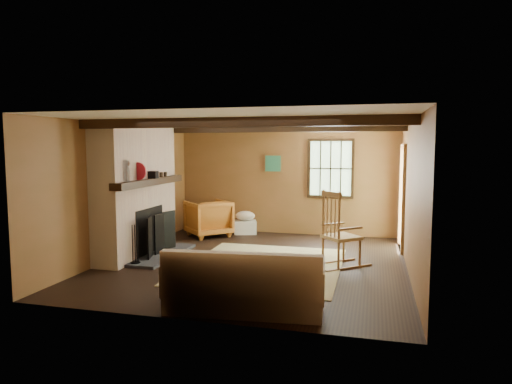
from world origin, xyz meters
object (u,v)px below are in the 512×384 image
(sofa, at_px, (246,287))
(fireplace, at_px, (138,195))
(laundry_basket, at_px, (245,227))
(armchair, at_px, (208,218))
(rocking_chair, at_px, (339,234))

(sofa, bearing_deg, fireplace, 134.49)
(laundry_basket, height_order, armchair, armchair)
(rocking_chair, height_order, sofa, rocking_chair)
(sofa, distance_m, laundry_basket, 4.88)
(fireplace, relative_size, laundry_basket, 4.80)
(fireplace, xyz_separation_m, armchair, (0.62, 1.97, -0.70))
(fireplace, distance_m, armchair, 2.18)
(sofa, relative_size, laundry_basket, 3.98)
(fireplace, xyz_separation_m, rocking_chair, (3.63, 0.10, -0.57))
(sofa, xyz_separation_m, laundry_basket, (-1.35, 4.69, -0.13))
(rocking_chair, bearing_deg, laundry_basket, 3.12)
(fireplace, bearing_deg, laundry_basket, 61.31)
(fireplace, relative_size, rocking_chair, 1.89)
(laundry_basket, bearing_deg, rocking_chair, -45.70)
(rocking_chair, distance_m, sofa, 2.54)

